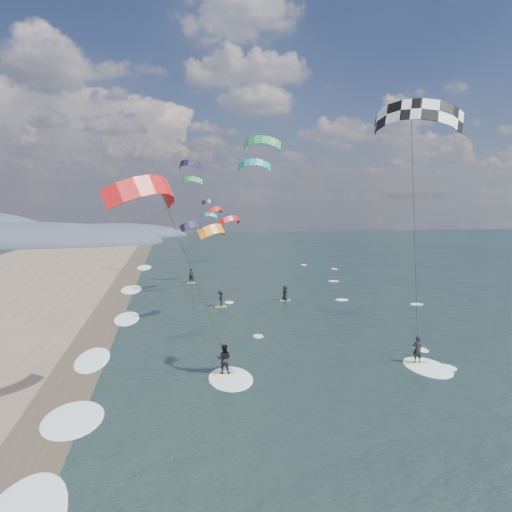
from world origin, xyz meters
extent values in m
plane|color=black|center=(0.00, 0.00, 0.00)|extent=(260.00, 260.00, 0.00)
cube|color=#382D23|center=(-12.00, 10.00, 0.00)|extent=(3.00, 240.00, 0.00)
ellipsoid|color=#3D4756|center=(-40.00, 100.00, 0.00)|extent=(64.00, 24.00, 10.00)
ellipsoid|color=#3D4756|center=(-22.00, 120.00, 0.00)|extent=(40.00, 18.00, 7.00)
cube|color=#93D625|center=(9.27, 10.82, 0.03)|extent=(1.40, 0.42, 0.06)
imported|color=black|center=(9.27, 10.82, 0.92)|extent=(0.65, 0.44, 1.73)
ellipsoid|color=white|center=(9.57, 10.02, 0.00)|extent=(2.60, 4.20, 0.12)
cylinder|color=black|center=(7.27, 7.82, 8.03)|extent=(0.02, 0.02, 15.26)
cube|color=#93D625|center=(-3.13, 10.93, 0.03)|extent=(1.40, 0.43, 0.06)
imported|color=black|center=(-3.13, 10.93, 0.95)|extent=(1.01, 0.88, 1.77)
ellipsoid|color=white|center=(-2.83, 10.13, 0.00)|extent=(2.60, 4.20, 0.12)
cylinder|color=black|center=(-4.88, 7.93, 6.23)|extent=(0.02, 0.02, 12.07)
cube|color=#93D625|center=(-1.55, 29.37, 0.03)|extent=(1.10, 0.35, 0.05)
imported|color=black|center=(-1.55, 29.37, 0.83)|extent=(0.65, 1.04, 1.55)
cube|color=#93D625|center=(5.26, 31.25, 0.03)|extent=(1.10, 0.35, 0.05)
imported|color=black|center=(5.26, 31.25, 0.81)|extent=(0.76, 0.88, 1.51)
cube|color=#93D625|center=(-3.84, 43.25, 0.03)|extent=(1.10, 0.35, 0.05)
imported|color=black|center=(-3.84, 43.25, 0.92)|extent=(0.73, 0.58, 1.74)
ellipsoid|color=white|center=(-10.80, 6.00, 0.00)|extent=(2.40, 5.40, 0.11)
ellipsoid|color=white|center=(-10.80, 15.00, 0.00)|extent=(2.40, 5.40, 0.11)
ellipsoid|color=white|center=(-10.80, 26.00, 0.00)|extent=(2.40, 5.40, 0.11)
ellipsoid|color=white|center=(-10.80, 40.00, 0.00)|extent=(2.40, 5.40, 0.11)
ellipsoid|color=white|center=(-10.80, 58.00, 0.00)|extent=(2.40, 5.40, 0.11)
camera|label=1|loc=(-6.04, -17.95, 10.63)|focal=35.00mm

